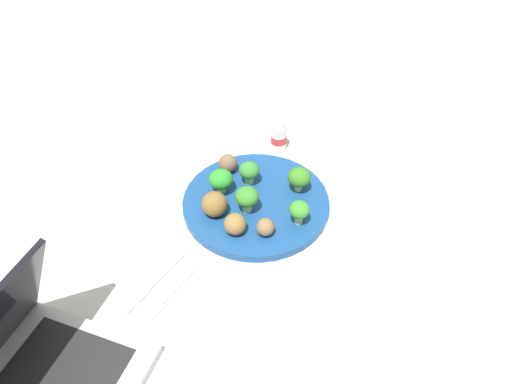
{
  "coord_description": "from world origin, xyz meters",
  "views": [
    {
      "loc": [
        0.56,
        0.33,
        0.65
      ],
      "look_at": [
        0.0,
        0.0,
        0.04
      ],
      "focal_mm": 33.39,
      "sensor_mm": 36.0,
      "label": 1
    }
  ],
  "objects_px": {
    "broccoli_floret_mid_right": "(249,171)",
    "meatball_mid_right": "(214,204)",
    "broccoli_floret_front_right": "(248,198)",
    "broccoli_floret_front_left": "(299,178)",
    "yogurt_bottle": "(279,137)",
    "broccoli_floret_center": "(299,210)",
    "meatball_front_right": "(228,163)",
    "napkin": "(163,287)",
    "plate": "(256,203)",
    "meatball_mid_left": "(265,227)",
    "fork": "(169,293)",
    "meatball_near_rim": "(235,224)",
    "broccoli_floret_back_right": "(221,180)",
    "knife": "(151,283)"
  },
  "relations": [
    {
      "from": "meatball_near_rim",
      "to": "meatball_mid_right",
      "type": "bearing_deg",
      "value": -109.51
    },
    {
      "from": "broccoli_floret_mid_right",
      "to": "meatball_mid_right",
      "type": "height_order",
      "value": "same"
    },
    {
      "from": "broccoli_floret_front_right",
      "to": "meatball_mid_left",
      "type": "xyz_separation_m",
      "value": [
        0.03,
        0.05,
        -0.02
      ]
    },
    {
      "from": "broccoli_floret_front_right",
      "to": "broccoli_floret_front_left",
      "type": "bearing_deg",
      "value": 150.93
    },
    {
      "from": "napkin",
      "to": "knife",
      "type": "xyz_separation_m",
      "value": [
        0.01,
        -0.02,
        0.0
      ]
    },
    {
      "from": "broccoli_floret_front_left",
      "to": "meatball_mid_left",
      "type": "xyz_separation_m",
      "value": [
        0.13,
        0.0,
        -0.02
      ]
    },
    {
      "from": "broccoli_floret_center",
      "to": "napkin",
      "type": "height_order",
      "value": "broccoli_floret_center"
    },
    {
      "from": "broccoli_floret_front_right",
      "to": "meatball_mid_right",
      "type": "bearing_deg",
      "value": -53.34
    },
    {
      "from": "broccoli_floret_mid_right",
      "to": "napkin",
      "type": "relative_size",
      "value": 0.28
    },
    {
      "from": "plate",
      "to": "meatball_near_rim",
      "type": "distance_m",
      "value": 0.09
    },
    {
      "from": "plate",
      "to": "meatball_mid_right",
      "type": "relative_size",
      "value": 5.84
    },
    {
      "from": "plate",
      "to": "broccoli_floret_front_left",
      "type": "relative_size",
      "value": 5.46
    },
    {
      "from": "meatball_front_right",
      "to": "meatball_near_rim",
      "type": "distance_m",
      "value": 0.17
    },
    {
      "from": "broccoli_floret_back_right",
      "to": "meatball_mid_right",
      "type": "bearing_deg",
      "value": 21.7
    },
    {
      "from": "meatball_mid_left",
      "to": "napkin",
      "type": "height_order",
      "value": "meatball_mid_left"
    },
    {
      "from": "broccoli_floret_front_right",
      "to": "fork",
      "type": "bearing_deg",
      "value": -5.34
    },
    {
      "from": "broccoli_floret_front_right",
      "to": "meatball_mid_left",
      "type": "distance_m",
      "value": 0.07
    },
    {
      "from": "broccoli_floret_mid_right",
      "to": "meatball_front_right",
      "type": "bearing_deg",
      "value": -99.08
    },
    {
      "from": "broccoli_floret_front_left",
      "to": "napkin",
      "type": "bearing_deg",
      "value": -16.7
    },
    {
      "from": "broccoli_floret_mid_right",
      "to": "meatball_front_right",
      "type": "xyz_separation_m",
      "value": [
        -0.01,
        -0.06,
        -0.01
      ]
    },
    {
      "from": "fork",
      "to": "knife",
      "type": "relative_size",
      "value": 0.83
    },
    {
      "from": "broccoli_floret_back_right",
      "to": "knife",
      "type": "height_order",
      "value": "broccoli_floret_back_right"
    },
    {
      "from": "broccoli_floret_mid_right",
      "to": "broccoli_floret_front_left",
      "type": "distance_m",
      "value": 0.1
    },
    {
      "from": "meatball_mid_left",
      "to": "napkin",
      "type": "distance_m",
      "value": 0.2
    },
    {
      "from": "napkin",
      "to": "fork",
      "type": "bearing_deg",
      "value": 66.45
    },
    {
      "from": "broccoli_floret_mid_right",
      "to": "yogurt_bottle",
      "type": "relative_size",
      "value": 0.71
    },
    {
      "from": "fork",
      "to": "meatball_near_rim",
      "type": "bearing_deg",
      "value": 170.44
    },
    {
      "from": "broccoli_floret_back_right",
      "to": "knife",
      "type": "xyz_separation_m",
      "value": [
        0.24,
        0.02,
        -0.04
      ]
    },
    {
      "from": "plate",
      "to": "broccoli_floret_back_right",
      "type": "relative_size",
      "value": 5.64
    },
    {
      "from": "plate",
      "to": "broccoli_floret_center",
      "type": "bearing_deg",
      "value": 82.56
    },
    {
      "from": "broccoli_floret_front_left",
      "to": "fork",
      "type": "height_order",
      "value": "broccoli_floret_front_left"
    },
    {
      "from": "meatball_near_rim",
      "to": "broccoli_floret_back_right",
      "type": "bearing_deg",
      "value": -134.13
    },
    {
      "from": "broccoli_floret_mid_right",
      "to": "yogurt_bottle",
      "type": "distance_m",
      "value": 0.15
    },
    {
      "from": "meatball_mid_left",
      "to": "fork",
      "type": "relative_size",
      "value": 0.27
    },
    {
      "from": "broccoli_floret_mid_right",
      "to": "meatball_mid_right",
      "type": "xyz_separation_m",
      "value": [
        0.11,
        -0.01,
        -0.01
      ]
    },
    {
      "from": "broccoli_floret_center",
      "to": "knife",
      "type": "height_order",
      "value": "broccoli_floret_center"
    },
    {
      "from": "broccoli_floret_center",
      "to": "yogurt_bottle",
      "type": "xyz_separation_m",
      "value": [
        -0.19,
        -0.15,
        -0.02
      ]
    },
    {
      "from": "broccoli_floret_center",
      "to": "meatball_near_rim",
      "type": "distance_m",
      "value": 0.12
    },
    {
      "from": "broccoli_floret_front_right",
      "to": "fork",
      "type": "distance_m",
      "value": 0.22
    },
    {
      "from": "meatball_front_right",
      "to": "fork",
      "type": "distance_m",
      "value": 0.3
    },
    {
      "from": "meatball_front_right",
      "to": "napkin",
      "type": "height_order",
      "value": "meatball_front_right"
    },
    {
      "from": "meatball_near_rim",
      "to": "plate",
      "type": "bearing_deg",
      "value": -173.85
    },
    {
      "from": "broccoli_floret_center",
      "to": "meatball_mid_left",
      "type": "bearing_deg",
      "value": -35.91
    },
    {
      "from": "meatball_near_rim",
      "to": "meatball_mid_right",
      "type": "xyz_separation_m",
      "value": [
        -0.02,
        -0.06,
        0.0
      ]
    },
    {
      "from": "napkin",
      "to": "fork",
      "type": "relative_size",
      "value": 1.41
    },
    {
      "from": "meatball_front_right",
      "to": "yogurt_bottle",
      "type": "distance_m",
      "value": 0.14
    },
    {
      "from": "broccoli_floret_front_left",
      "to": "fork",
      "type": "xyz_separation_m",
      "value": [
        0.31,
        -0.07,
        -0.04
      ]
    },
    {
      "from": "meatball_mid_left",
      "to": "meatball_front_right",
      "type": "xyz_separation_m",
      "value": [
        -0.11,
        -0.15,
        0.0
      ]
    },
    {
      "from": "broccoli_floret_front_right",
      "to": "broccoli_floret_center",
      "type": "height_order",
      "value": "broccoli_floret_front_right"
    },
    {
      "from": "broccoli_floret_center",
      "to": "meatball_mid_left",
      "type": "distance_m",
      "value": 0.07
    }
  ]
}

